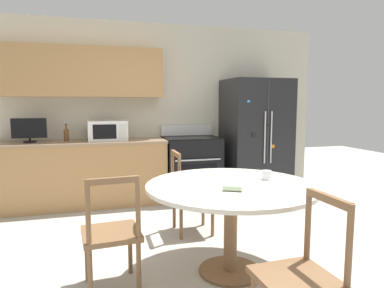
{
  "coord_description": "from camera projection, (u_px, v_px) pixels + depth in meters",
  "views": [
    {
      "loc": [
        -0.9,
        -2.58,
        1.41
      ],
      "look_at": [
        0.14,
        1.15,
        0.95
      ],
      "focal_mm": 32.0,
      "sensor_mm": 36.0,
      "label": 1
    }
  ],
  "objects": [
    {
      "name": "dining_chair_far",
      "position": [
        190.0,
        194.0,
        3.72
      ],
      "size": [
        0.42,
        0.42,
        0.9
      ],
      "rotation": [
        0.0,
        0.0,
        4.7
      ],
      "color": "brown",
      "rests_on": "ground_plane"
    },
    {
      "name": "countertop_tv",
      "position": [
        29.0,
        129.0,
        4.47
      ],
      "size": [
        0.43,
        0.16,
        0.32
      ],
      "color": "black",
      "rests_on": "kitchen_counter"
    },
    {
      "name": "dining_table",
      "position": [
        231.0,
        198.0,
        2.8
      ],
      "size": [
        1.39,
        1.39,
        0.76
      ],
      "color": "beige",
      "rests_on": "ground_plane"
    },
    {
      "name": "folded_napkin",
      "position": [
        233.0,
        188.0,
        2.56
      ],
      "size": [
        0.15,
        0.11,
        0.05
      ],
      "color": "beige",
      "rests_on": "dining_table"
    },
    {
      "name": "microwave",
      "position": [
        108.0,
        130.0,
        4.75
      ],
      "size": [
        0.53,
        0.41,
        0.27
      ],
      "color": "white",
      "rests_on": "kitchen_counter"
    },
    {
      "name": "kitchen_counter",
      "position": [
        84.0,
        173.0,
        4.72
      ],
      "size": [
        2.25,
        0.64,
        0.9
      ],
      "color": "#AD7F4C",
      "rests_on": "ground_plane"
    },
    {
      "name": "candle_glass",
      "position": [
        266.0,
        176.0,
        2.95
      ],
      "size": [
        0.08,
        0.08,
        0.08
      ],
      "color": "silver",
      "rests_on": "dining_table"
    },
    {
      "name": "dining_chair_near",
      "position": [
        301.0,
        279.0,
        1.91
      ],
      "size": [
        0.43,
        0.43,
        0.9
      ],
      "rotation": [
        0.0,
        0.0,
        1.6
      ],
      "color": "brown",
      "rests_on": "ground_plane"
    },
    {
      "name": "back_wall",
      "position": [
        138.0,
        101.0,
        5.1
      ],
      "size": [
        5.2,
        0.44,
        2.6
      ],
      "color": "beige",
      "rests_on": "ground_plane"
    },
    {
      "name": "counter_bottle",
      "position": [
        66.0,
        135.0,
        4.66
      ],
      "size": [
        0.07,
        0.07,
        0.24
      ],
      "color": "brown",
      "rests_on": "kitchen_counter"
    },
    {
      "name": "dining_chair_left",
      "position": [
        112.0,
        234.0,
        2.56
      ],
      "size": [
        0.45,
        0.45,
        0.9
      ],
      "rotation": [
        0.0,
        0.0,
        6.37
      ],
      "color": "brown",
      "rests_on": "ground_plane"
    },
    {
      "name": "oven_range",
      "position": [
        191.0,
        167.0,
        5.11
      ],
      "size": [
        0.8,
        0.68,
        1.08
      ],
      "color": "black",
      "rests_on": "ground_plane"
    },
    {
      "name": "ground_plane",
      "position": [
        213.0,
        272.0,
        2.88
      ],
      "size": [
        14.0,
        14.0,
        0.0
      ],
      "primitive_type": "plane",
      "color": "#B2ADA3"
    },
    {
      "name": "refrigerator",
      "position": [
        255.0,
        138.0,
        5.26
      ],
      "size": [
        0.92,
        0.81,
        1.77
      ],
      "color": "black",
      "rests_on": "ground_plane"
    }
  ]
}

